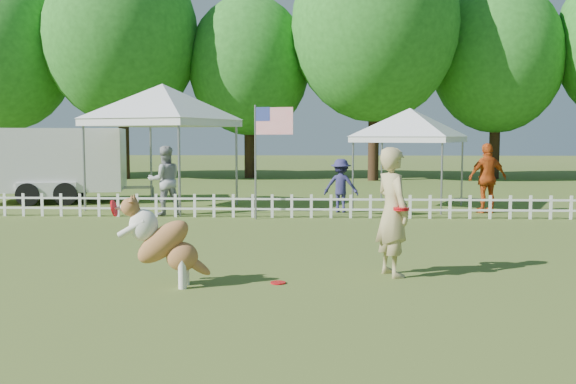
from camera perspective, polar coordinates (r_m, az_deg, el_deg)
The scene contains 17 objects.
ground at distance 9.48m, azimuth 0.08°, elevation -7.70°, with size 120.00×120.00×0.00m, color #3D591C.
picket_fence at distance 16.34m, azimuth 1.21°, elevation -1.27°, with size 22.00×0.08×0.60m, color white, non-canonical shape.
handler at distance 9.65m, azimuth 9.28°, elevation -1.75°, with size 0.70×0.46×1.92m, color tan.
dog at distance 9.03m, azimuth -10.93°, elevation -4.38°, with size 1.22×0.41×1.26m, color brown, non-canonical shape.
frisbee_on_turf at distance 9.18m, azimuth -0.89°, elevation -8.06°, with size 0.22×0.22×0.02m, color red.
canopy_tent_left at distance 18.94m, azimuth -11.02°, elevation 3.90°, with size 3.39×3.39×3.50m, color silver, non-canonical shape.
canopy_tent_right at distance 18.98m, azimuth 10.73°, elevation 2.89°, with size 2.74×2.74×2.83m, color silver, non-canonical shape.
cargo_trailer at distance 21.54m, azimuth -20.15°, elevation 2.31°, with size 5.40×2.38×2.38m, color white, non-canonical shape.
flag_pole at distance 16.02m, azimuth -2.91°, elevation 2.64°, with size 1.09×0.11×2.85m, color gray, non-canonical shape.
spectator_a at distance 17.27m, azimuth -10.90°, elevation 1.02°, with size 0.89×0.69×1.83m, color #9E9FA3.
spectator_b at distance 17.57m, azimuth 4.73°, elevation 0.57°, with size 0.95×0.54×1.46m, color navy.
spectator_c at distance 18.20m, azimuth 17.31°, elevation 1.19°, with size 1.11×0.46×1.90m, color #BE4A16.
tree_far_left at distance 35.01m, azimuth -23.84°, elevation 10.18°, with size 6.60×6.60×11.00m, color #23641C, non-canonical shape.
tree_left at distance 32.39m, azimuth -14.54°, elevation 11.79°, with size 7.40×7.40×12.00m, color #23641C, non-canonical shape.
tree_center_left at distance 32.05m, azimuth -3.48°, elevation 10.03°, with size 6.00×6.00×9.80m, color #23641C, non-canonical shape.
tree_center_right at distance 30.64m, azimuth 7.70°, elevation 12.86°, with size 7.60×7.60×12.60m, color #23641C, non-canonical shape.
tree_right at distance 33.03m, azimuth 18.04°, elevation 10.17°, with size 6.20×6.20×10.40m, color #23641C, non-canonical shape.
Camera 1 is at (0.43, -9.24, 2.08)m, focal length 40.00 mm.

